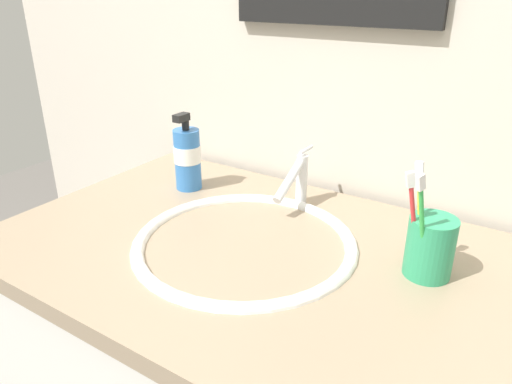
{
  "coord_description": "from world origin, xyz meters",
  "views": [
    {
      "loc": [
        0.42,
        -0.62,
        1.33
      ],
      "look_at": [
        0.0,
        0.03,
        0.99
      ],
      "focal_mm": 33.46,
      "sensor_mm": 36.0,
      "label": 1
    }
  ],
  "objects_px": {
    "toothbrush_yellow": "(420,209)",
    "toothbrush_red": "(413,217)",
    "toothbrush_green": "(422,222)",
    "faucet": "(299,179)",
    "toothbrush_cup": "(430,247)",
    "soap_dispenser": "(187,157)"
  },
  "relations": [
    {
      "from": "faucet",
      "to": "soap_dispenser",
      "type": "relative_size",
      "value": 0.84
    },
    {
      "from": "toothbrush_red",
      "to": "toothbrush_green",
      "type": "relative_size",
      "value": 0.96
    },
    {
      "from": "faucet",
      "to": "toothbrush_yellow",
      "type": "xyz_separation_m",
      "value": [
        0.27,
        -0.11,
        0.05
      ]
    },
    {
      "from": "toothbrush_cup",
      "to": "toothbrush_green",
      "type": "xyz_separation_m",
      "value": [
        -0.01,
        -0.04,
        0.06
      ]
    },
    {
      "from": "toothbrush_cup",
      "to": "toothbrush_red",
      "type": "xyz_separation_m",
      "value": [
        -0.03,
        -0.02,
        0.05
      ]
    },
    {
      "from": "faucet",
      "to": "toothbrush_yellow",
      "type": "distance_m",
      "value": 0.3
    },
    {
      "from": "faucet",
      "to": "toothbrush_cup",
      "type": "xyz_separation_m",
      "value": [
        0.3,
        -0.12,
        -0.01
      ]
    },
    {
      "from": "toothbrush_yellow",
      "to": "toothbrush_red",
      "type": "bearing_deg",
      "value": -93.33
    },
    {
      "from": "toothbrush_yellow",
      "to": "soap_dispenser",
      "type": "bearing_deg",
      "value": 173.46
    },
    {
      "from": "toothbrush_red",
      "to": "toothbrush_green",
      "type": "bearing_deg",
      "value": -43.34
    },
    {
      "from": "toothbrush_cup",
      "to": "toothbrush_green",
      "type": "relative_size",
      "value": 0.54
    },
    {
      "from": "toothbrush_red",
      "to": "toothbrush_yellow",
      "type": "distance_m",
      "value": 0.03
    },
    {
      "from": "faucet",
      "to": "soap_dispenser",
      "type": "distance_m",
      "value": 0.26
    },
    {
      "from": "toothbrush_yellow",
      "to": "faucet",
      "type": "bearing_deg",
      "value": 157.57
    },
    {
      "from": "toothbrush_green",
      "to": "faucet",
      "type": "bearing_deg",
      "value": 151.6
    },
    {
      "from": "toothbrush_cup",
      "to": "soap_dispenser",
      "type": "distance_m",
      "value": 0.55
    },
    {
      "from": "toothbrush_cup",
      "to": "toothbrush_green",
      "type": "bearing_deg",
      "value": -104.23
    },
    {
      "from": "toothbrush_green",
      "to": "toothbrush_cup",
      "type": "bearing_deg",
      "value": 75.77
    },
    {
      "from": "toothbrush_yellow",
      "to": "toothbrush_cup",
      "type": "bearing_deg",
      "value": -8.5
    },
    {
      "from": "toothbrush_red",
      "to": "soap_dispenser",
      "type": "distance_m",
      "value": 0.53
    },
    {
      "from": "faucet",
      "to": "toothbrush_red",
      "type": "distance_m",
      "value": 0.31
    },
    {
      "from": "toothbrush_red",
      "to": "soap_dispenser",
      "type": "bearing_deg",
      "value": 170.52
    }
  ]
}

